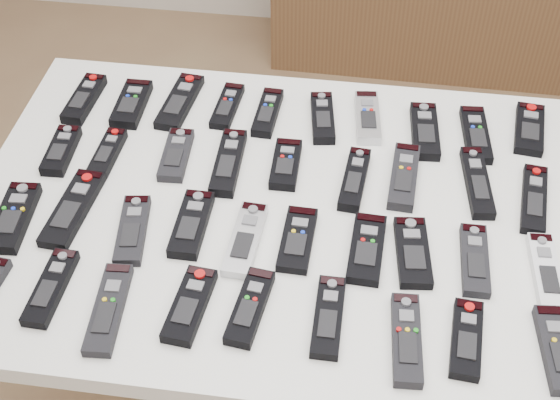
# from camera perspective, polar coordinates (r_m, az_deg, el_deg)

# --- Properties ---
(table) EXTENTS (1.25, 0.88, 0.78)m
(table) POSITION_cam_1_polar(r_m,az_deg,el_deg) (1.60, 0.00, -1.98)
(table) COLOR white
(table) RESTS_ON ground
(remote_0) EXTENTS (0.06, 0.17, 0.02)m
(remote_0) POSITION_cam_1_polar(r_m,az_deg,el_deg) (1.87, -14.13, 7.19)
(remote_0) COLOR black
(remote_0) RESTS_ON table
(remote_1) EXTENTS (0.06, 0.16, 0.02)m
(remote_1) POSITION_cam_1_polar(r_m,az_deg,el_deg) (1.83, -10.81, 6.93)
(remote_1) COLOR black
(remote_1) RESTS_ON table
(remote_2) EXTENTS (0.08, 0.20, 0.02)m
(remote_2) POSITION_cam_1_polar(r_m,az_deg,el_deg) (1.82, -7.34, 7.14)
(remote_2) COLOR black
(remote_2) RESTS_ON table
(remote_3) EXTENTS (0.06, 0.16, 0.02)m
(remote_3) POSITION_cam_1_polar(r_m,az_deg,el_deg) (1.80, -3.88, 6.87)
(remote_3) COLOR black
(remote_3) RESTS_ON table
(remote_4) EXTENTS (0.05, 0.16, 0.02)m
(remote_4) POSITION_cam_1_polar(r_m,az_deg,el_deg) (1.77, -0.92, 6.41)
(remote_4) COLOR black
(remote_4) RESTS_ON table
(remote_5) EXTENTS (0.07, 0.17, 0.02)m
(remote_5) POSITION_cam_1_polar(r_m,az_deg,el_deg) (1.76, 3.14, 6.02)
(remote_5) COLOR black
(remote_5) RESTS_ON table
(remote_6) EXTENTS (0.07, 0.17, 0.02)m
(remote_6) POSITION_cam_1_polar(r_m,az_deg,el_deg) (1.77, 6.42, 6.00)
(remote_6) COLOR #B7B7BC
(remote_6) RESTS_ON table
(remote_7) EXTENTS (0.07, 0.18, 0.02)m
(remote_7) POSITION_cam_1_polar(r_m,az_deg,el_deg) (1.75, 10.54, 4.97)
(remote_7) COLOR black
(remote_7) RESTS_ON table
(remote_8) EXTENTS (0.07, 0.18, 0.02)m
(remote_8) POSITION_cam_1_polar(r_m,az_deg,el_deg) (1.77, 14.13, 4.66)
(remote_8) COLOR black
(remote_8) RESTS_ON table
(remote_9) EXTENTS (0.08, 0.17, 0.02)m
(remote_9) POSITION_cam_1_polar(r_m,az_deg,el_deg) (1.81, 17.78, 4.97)
(remote_9) COLOR black
(remote_9) RESTS_ON table
(remote_10) EXTENTS (0.06, 0.15, 0.02)m
(remote_10) POSITION_cam_1_polar(r_m,az_deg,el_deg) (1.73, -15.71, 3.51)
(remote_10) COLOR black
(remote_10) RESTS_ON table
(remote_11) EXTENTS (0.05, 0.14, 0.02)m
(remote_11) POSITION_cam_1_polar(r_m,az_deg,el_deg) (1.71, -12.49, 3.41)
(remote_11) COLOR black
(remote_11) RESTS_ON table
(remote_12) EXTENTS (0.06, 0.16, 0.02)m
(remote_12) POSITION_cam_1_polar(r_m,az_deg,el_deg) (1.68, -7.61, 3.29)
(remote_12) COLOR black
(remote_12) RESTS_ON table
(remote_13) EXTENTS (0.05, 0.19, 0.02)m
(remote_13) POSITION_cam_1_polar(r_m,az_deg,el_deg) (1.64, -3.80, 2.76)
(remote_13) COLOR black
(remote_13) RESTS_ON table
(remote_14) EXTENTS (0.06, 0.14, 0.02)m
(remote_14) POSITION_cam_1_polar(r_m,az_deg,el_deg) (1.64, 0.42, 2.63)
(remote_14) COLOR black
(remote_14) RESTS_ON table
(remote_15) EXTENTS (0.06, 0.18, 0.02)m
(remote_15) POSITION_cam_1_polar(r_m,az_deg,el_deg) (1.61, 5.47, 1.52)
(remote_15) COLOR black
(remote_15) RESTS_ON table
(remote_16) EXTENTS (0.06, 0.19, 0.02)m
(remote_16) POSITION_cam_1_polar(r_m,az_deg,el_deg) (1.63, 9.05, 1.70)
(remote_16) COLOR black
(remote_16) RESTS_ON table
(remote_17) EXTENTS (0.07, 0.20, 0.02)m
(remote_17) POSITION_cam_1_polar(r_m,az_deg,el_deg) (1.65, 14.22, 1.26)
(remote_17) COLOR black
(remote_17) RESTS_ON table
(remote_18) EXTENTS (0.07, 0.19, 0.02)m
(remote_18) POSITION_cam_1_polar(r_m,az_deg,el_deg) (1.65, 18.09, 0.06)
(remote_18) COLOR black
(remote_18) RESTS_ON table
(remote_19) EXTENTS (0.07, 0.18, 0.02)m
(remote_19) POSITION_cam_1_polar(r_m,az_deg,el_deg) (1.61, -18.90, -1.21)
(remote_19) COLOR black
(remote_19) RESTS_ON table
(remote_20) EXTENTS (0.07, 0.21, 0.02)m
(remote_20) POSITION_cam_1_polar(r_m,az_deg,el_deg) (1.60, -14.92, -0.62)
(remote_20) COLOR black
(remote_20) RESTS_ON table
(remote_21) EXTENTS (0.08, 0.18, 0.02)m
(remote_21) POSITION_cam_1_polar(r_m,az_deg,el_deg) (1.53, -10.74, -2.16)
(remote_21) COLOR black
(remote_21) RESTS_ON table
(remote_22) EXTENTS (0.06, 0.17, 0.02)m
(remote_22) POSITION_cam_1_polar(r_m,az_deg,el_deg) (1.52, -6.49, -1.76)
(remote_22) COLOR black
(remote_22) RESTS_ON table
(remote_23) EXTENTS (0.06, 0.18, 0.02)m
(remote_23) POSITION_cam_1_polar(r_m,az_deg,el_deg) (1.49, -2.55, -2.90)
(remote_23) COLOR #B7B7BC
(remote_23) RESTS_ON table
(remote_24) EXTENTS (0.06, 0.16, 0.02)m
(remote_24) POSITION_cam_1_polar(r_m,az_deg,el_deg) (1.49, 1.28, -2.90)
(remote_24) COLOR black
(remote_24) RESTS_ON table
(remote_25) EXTENTS (0.07, 0.17, 0.02)m
(remote_25) POSITION_cam_1_polar(r_m,az_deg,el_deg) (1.48, 6.36, -3.57)
(remote_25) COLOR black
(remote_25) RESTS_ON table
(remote_26) EXTENTS (0.08, 0.17, 0.02)m
(remote_26) POSITION_cam_1_polar(r_m,az_deg,el_deg) (1.49, 9.69, -3.79)
(remote_26) COLOR black
(remote_26) RESTS_ON table
(remote_27) EXTENTS (0.05, 0.17, 0.02)m
(remote_27) POSITION_cam_1_polar(r_m,az_deg,el_deg) (1.50, 14.05, -4.28)
(remote_27) COLOR black
(remote_27) RESTS_ON table
(remote_28) EXTENTS (0.06, 0.18, 0.02)m
(remote_28) POSITION_cam_1_polar(r_m,az_deg,el_deg) (1.51, 18.88, -5.06)
(remote_28) COLOR silver
(remote_28) RESTS_ON table
(remote_30) EXTENTS (0.05, 0.17, 0.02)m
(remote_30) POSITION_cam_1_polar(r_m,az_deg,el_deg) (1.47, -16.41, -6.15)
(remote_30) COLOR black
(remote_30) RESTS_ON table
(remote_31) EXTENTS (0.06, 0.20, 0.02)m
(remote_31) POSITION_cam_1_polar(r_m,az_deg,el_deg) (1.41, -12.43, -7.78)
(remote_31) COLOR black
(remote_31) RESTS_ON table
(remote_32) EXTENTS (0.07, 0.17, 0.02)m
(remote_32) POSITION_cam_1_polar(r_m,az_deg,el_deg) (1.39, -6.62, -7.66)
(remote_32) COLOR black
(remote_32) RESTS_ON table
(remote_33) EXTENTS (0.07, 0.17, 0.02)m
(remote_33) POSITION_cam_1_polar(r_m,az_deg,el_deg) (1.38, -2.21, -7.84)
(remote_33) COLOR black
(remote_33) RESTS_ON table
(remote_34) EXTENTS (0.05, 0.17, 0.02)m
(remote_34) POSITION_cam_1_polar(r_m,az_deg,el_deg) (1.37, 3.56, -8.52)
(remote_34) COLOR black
(remote_34) RESTS_ON table
(remote_35) EXTENTS (0.06, 0.18, 0.02)m
(remote_35) POSITION_cam_1_polar(r_m,az_deg,el_deg) (1.36, 9.24, -10.02)
(remote_35) COLOR black
(remote_35) RESTS_ON table
(remote_36) EXTENTS (0.06, 0.16, 0.02)m
(remote_36) POSITION_cam_1_polar(r_m,az_deg,el_deg) (1.38, 13.48, -9.86)
(remote_36) COLOR black
(remote_36) RESTS_ON table
(remote_37) EXTENTS (0.07, 0.17, 0.02)m
(remote_37) POSITION_cam_1_polar(r_m,az_deg,el_deg) (1.41, 19.66, -10.26)
(remote_37) COLOR black
(remote_37) RESTS_ON table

